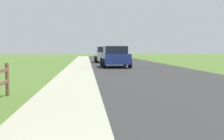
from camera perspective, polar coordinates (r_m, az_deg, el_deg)
The scene contains 6 objects.
ground_plane at distance 25.71m, azimuth -3.89°, elevation 0.82°, with size 120.00×120.00×0.00m, color #4B6B2A.
road_asphalt at distance 27.98m, azimuth 3.23°, elevation 1.08°, with size 7.00×66.00×0.01m, color #2E2E2E.
curb_concrete at distance 27.82m, azimuth -10.15°, elevation 1.01°, with size 6.00×66.00×0.01m, color #A7A78D.
grass_verge at distance 28.00m, azimuth -13.21°, elevation 0.99°, with size 5.00×66.00×0.00m, color #4B6B2A.
parked_suv_blue at distance 23.52m, azimuth 0.59°, elevation 2.55°, with size 2.18×4.25×1.63m.
parked_car_silver at distance 32.03m, azimuth -1.31°, elevation 2.90°, with size 2.20×4.47×1.65m.
Camera 1 is at (-0.43, -0.66, 1.39)m, focal length 48.66 mm.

